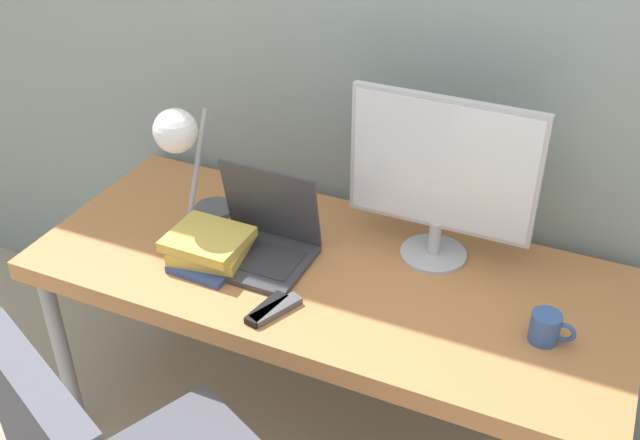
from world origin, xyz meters
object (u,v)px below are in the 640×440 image
desk_lamp (181,142)px  book_stack (210,247)px  laptop (261,240)px  mug (546,328)px  monitor (442,173)px

desk_lamp → book_stack: (0.13, -0.09, -0.27)m
laptop → mug: bearing=-2.1°
mug → monitor: bearing=146.5°
book_stack → desk_lamp: bearing=143.2°
mug → book_stack: bearing=-177.0°
book_stack → mug: bearing=3.0°
monitor → desk_lamp: (-0.71, -0.19, 0.04)m
laptop → book_stack: (-0.13, -0.08, -0.01)m
mug → laptop: bearing=177.9°
monitor → mug: 0.49m
desk_lamp → mug: bearing=-2.4°
desk_lamp → mug: desk_lamp is taller
laptop → mug: size_ratio=2.63×
book_stack → mug: (0.94, 0.05, -0.00)m
book_stack → laptop: bearing=32.3°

